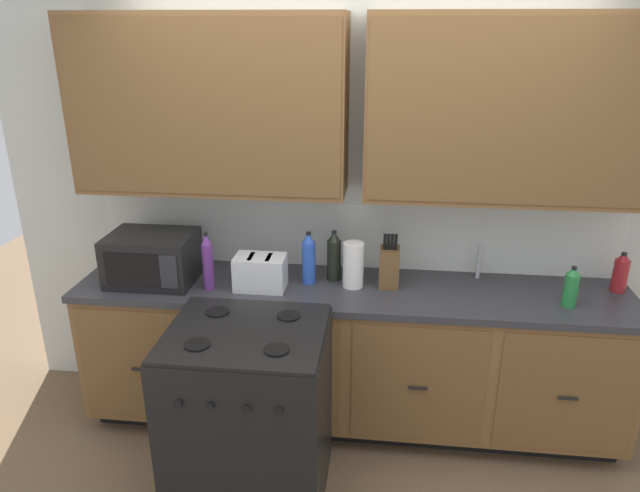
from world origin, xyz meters
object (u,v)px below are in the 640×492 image
bottle_violet (208,262)px  bottle_green (571,287)px  stove_range (249,414)px  paper_towel_roll (353,265)px  microwave (152,258)px  bottle_red (621,273)px  bottle_dark (334,256)px  toaster (260,272)px  knife_block (389,266)px  bottle_blue (309,258)px

bottle_violet → bottle_green: bearing=0.4°
stove_range → paper_towel_roll: (0.47, 0.64, 0.56)m
microwave → bottle_red: size_ratio=2.10×
paper_towel_roll → bottle_dark: bearing=144.5°
toaster → bottle_violet: 0.29m
toaster → bottle_violet: bottle_violet is taller
knife_block → microwave: bearing=-176.0°
toaster → bottle_green: 1.65m
stove_range → bottle_dark: bottle_dark is taller
microwave → knife_block: size_ratio=1.55×
stove_range → bottle_blue: size_ratio=3.11×
bottle_green → knife_block: bearing=171.0°
stove_range → bottle_blue: (0.21, 0.66, 0.58)m
stove_range → bottle_dark: bearing=64.3°
stove_range → bottle_green: size_ratio=4.27×
microwave → bottle_violet: size_ratio=1.45×
bottle_blue → bottle_green: (1.39, -0.13, -0.04)m
knife_block → bottle_green: bearing=-9.0°
toaster → bottle_green: (1.65, -0.03, 0.01)m
bottle_green → bottle_red: (0.32, 0.22, 0.00)m
toaster → bottle_blue: (0.26, 0.11, 0.05)m
knife_block → bottle_violet: (-0.99, -0.16, 0.05)m
stove_range → microwave: 1.06m
bottle_blue → knife_block: bearing=2.0°
bottle_violet → paper_towel_roll: bearing=9.0°
microwave → paper_towel_roll: (1.14, 0.06, -0.01)m
toaster → microwave: bearing=177.4°
stove_range → bottle_red: size_ratio=4.15×
bottle_green → bottle_violet: bearing=-179.6°
microwave → knife_block: 1.34m
toaster → bottle_violet: size_ratio=0.85×
paper_towel_roll → bottle_blue: size_ratio=0.85×
microwave → bottle_violet: bottle_violet is taller
knife_block → bottle_blue: 0.45m
stove_range → bottle_green: bottle_green is taller
knife_block → bottle_dark: bearing=171.7°
bottle_blue → bottle_dark: bottle_blue is taller
bottle_green → bottle_red: bearing=34.5°
knife_block → bottle_violet: bottle_violet is taller
bottle_blue → bottle_red: bearing=2.9°
microwave → bottle_green: bearing=-1.4°
bottle_green → bottle_blue: bearing=174.5°
bottle_dark → bottle_violet: bearing=-162.9°
bottle_dark → bottle_red: 1.58m
stove_range → paper_towel_roll: paper_towel_roll is taller
bottle_red → bottle_violet: size_ratio=0.69×
toaster → bottle_violet: (-0.28, -0.04, 0.07)m
stove_range → bottle_dark: (0.35, 0.72, 0.57)m
microwave → bottle_violet: bearing=-11.3°
paper_towel_roll → bottle_green: (1.14, -0.11, -0.02)m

